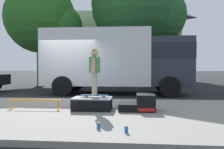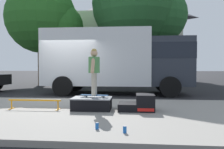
% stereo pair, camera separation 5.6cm
% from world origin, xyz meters
% --- Properties ---
extents(ground_plane, '(140.00, 140.00, 0.00)m').
position_xyz_m(ground_plane, '(0.00, 0.00, 0.00)').
color(ground_plane, black).
extents(sidewalk_slab, '(50.00, 5.00, 0.12)m').
position_xyz_m(sidewalk_slab, '(0.00, -3.00, 0.06)').
color(sidewalk_slab, gray).
rests_on(sidewalk_slab, ground).
extents(skate_box, '(1.07, 0.70, 0.34)m').
position_xyz_m(skate_box, '(1.77, -2.74, 0.30)').
color(skate_box, black).
rests_on(skate_box, sidewalk_slab).
extents(kicker_ramp, '(0.97, 0.67, 0.45)m').
position_xyz_m(kicker_ramp, '(3.08, -2.74, 0.30)').
color(kicker_ramp, black).
rests_on(kicker_ramp, sidewalk_slab).
extents(grind_rail, '(1.51, 0.28, 0.27)m').
position_xyz_m(grind_rail, '(0.16, -2.80, 0.33)').
color(grind_rail, orange).
rests_on(grind_rail, sidewalk_slab).
extents(skateboard, '(0.80, 0.29, 0.07)m').
position_xyz_m(skateboard, '(1.83, -2.70, 0.51)').
color(skateboard, navy).
rests_on(skateboard, skate_box).
extents(skater_kid, '(0.31, 0.66, 1.28)m').
position_xyz_m(skater_kid, '(1.83, -2.70, 1.28)').
color(skater_kid, '#B7AD99').
rests_on(skater_kid, skateboard).
extents(soda_can, '(0.07, 0.07, 0.13)m').
position_xyz_m(soda_can, '(2.77, -4.93, 0.18)').
color(soda_can, '#1959B2').
rests_on(soda_can, sidewalk_slab).
extents(soda_can_b, '(0.07, 0.07, 0.13)m').
position_xyz_m(soda_can_b, '(2.23, -4.73, 0.18)').
color(soda_can_b, '#1959B2').
rests_on(soda_can_b, sidewalk_slab).
extents(box_truck, '(6.91, 2.63, 3.05)m').
position_xyz_m(box_truck, '(2.15, 2.20, 1.70)').
color(box_truck, silver).
rests_on(box_truck, ground).
extents(street_tree_main, '(6.58, 5.98, 8.62)m').
position_xyz_m(street_tree_main, '(3.33, 7.37, 5.46)').
color(street_tree_main, brown).
rests_on(street_tree_main, ground).
extents(street_tree_neighbour, '(5.45, 4.95, 7.25)m').
position_xyz_m(street_tree_neighbour, '(-3.31, 6.99, 4.62)').
color(street_tree_neighbour, brown).
rests_on(street_tree_neighbour, ground).
extents(house_behind, '(9.54, 8.23, 8.40)m').
position_xyz_m(house_behind, '(2.34, 13.81, 4.24)').
color(house_behind, beige).
rests_on(house_behind, ground).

